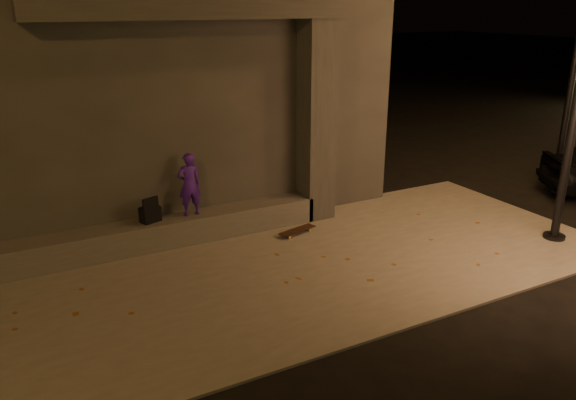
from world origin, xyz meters
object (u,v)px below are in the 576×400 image
column (316,122)px  skateboarder (189,184)px  backpack (150,213)px  skateboard (297,230)px

column → skateboarder: column is taller
skateboarder → backpack: (-0.69, 0.00, -0.39)m
skateboarder → skateboard: bearing=157.9°
backpack → skateboard: backpack is taller
backpack → skateboard: size_ratio=0.58×
column → skateboarder: size_ratio=3.34×
skateboarder → column: bearing=178.8°
column → backpack: column is taller
backpack → skateboard: bearing=-32.9°
skateboarder → backpack: skateboarder is taller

